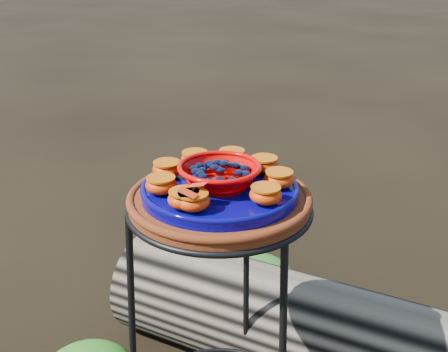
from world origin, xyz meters
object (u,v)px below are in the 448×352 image
(terracotta_saucer, at_px, (220,202))
(red_bowl, at_px, (219,176))
(cobalt_plate, at_px, (220,190))
(plant_stand, at_px, (220,339))

(terracotta_saucer, distance_m, red_bowl, 0.06)
(cobalt_plate, bearing_deg, plant_stand, 0.00)
(plant_stand, relative_size, red_bowl, 4.19)
(terracotta_saucer, xyz_separation_m, red_bowl, (0.00, 0.00, 0.06))
(plant_stand, xyz_separation_m, cobalt_plate, (0.00, 0.00, 0.39))
(cobalt_plate, bearing_deg, terracotta_saucer, 0.00)
(plant_stand, xyz_separation_m, red_bowl, (0.00, 0.00, 0.43))
(terracotta_saucer, bearing_deg, cobalt_plate, 0.00)
(red_bowl, bearing_deg, plant_stand, 0.00)
(plant_stand, xyz_separation_m, terracotta_saucer, (0.00, 0.00, 0.37))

